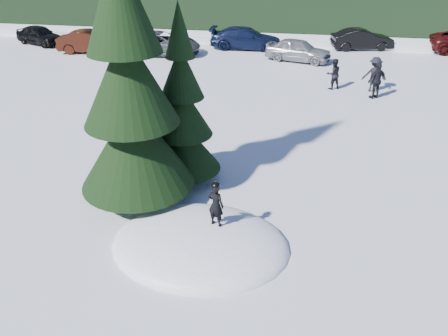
% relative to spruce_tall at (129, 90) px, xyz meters
% --- Properties ---
extents(ground, '(200.00, 200.00, 0.00)m').
position_rel_spruce_tall_xyz_m(ground, '(2.20, -1.80, -3.32)').
color(ground, white).
rests_on(ground, ground).
extents(snow_mound, '(4.48, 3.52, 0.96)m').
position_rel_spruce_tall_xyz_m(snow_mound, '(2.20, -1.80, -3.32)').
color(snow_mound, white).
rests_on(snow_mound, ground).
extents(spruce_tall, '(3.20, 3.20, 8.60)m').
position_rel_spruce_tall_xyz_m(spruce_tall, '(0.00, 0.00, 0.00)').
color(spruce_tall, '#302010').
rests_on(spruce_tall, ground).
extents(spruce_short, '(2.20, 2.20, 5.37)m').
position_rel_spruce_tall_xyz_m(spruce_short, '(1.00, 1.40, -1.22)').
color(spruce_short, '#302010').
rests_on(spruce_short, ground).
extents(child_skier, '(0.48, 0.39, 1.14)m').
position_rel_spruce_tall_xyz_m(child_skier, '(2.55, -1.50, -2.27)').
color(child_skier, black).
rests_on(child_skier, snow_mound).
extents(adult_0, '(0.90, 0.82, 1.50)m').
position_rel_spruce_tall_xyz_m(adult_0, '(5.90, 11.48, -2.57)').
color(adult_0, black).
rests_on(adult_0, ground).
extents(adult_1, '(1.06, 0.89, 1.70)m').
position_rel_spruce_tall_xyz_m(adult_1, '(7.82, 10.40, -2.47)').
color(adult_1, black).
rests_on(adult_1, ground).
extents(adult_2, '(1.11, 0.67, 1.68)m').
position_rel_spruce_tall_xyz_m(adult_2, '(7.82, 11.44, -2.48)').
color(adult_2, black).
rests_on(adult_2, ground).
extents(car_0, '(4.06, 2.87, 1.28)m').
position_rel_spruce_tall_xyz_m(car_0, '(-13.71, 17.93, -2.68)').
color(car_0, black).
rests_on(car_0, ground).
extents(car_1, '(4.39, 2.19, 1.38)m').
position_rel_spruce_tall_xyz_m(car_1, '(-9.18, 16.40, -2.63)').
color(car_1, black).
rests_on(car_1, ground).
extents(car_2, '(5.17, 2.52, 1.42)m').
position_rel_spruce_tall_xyz_m(car_2, '(-4.62, 16.65, -2.61)').
color(car_2, '#494A50').
rests_on(car_2, ground).
extents(car_3, '(4.81, 2.04, 1.39)m').
position_rel_spruce_tall_xyz_m(car_3, '(0.53, 19.16, -2.63)').
color(car_3, black).
rests_on(car_3, ground).
extents(car_4, '(4.19, 2.56, 1.33)m').
position_rel_spruce_tall_xyz_m(car_4, '(4.04, 16.56, -2.65)').
color(car_4, gray).
rests_on(car_4, ground).
extents(car_5, '(4.23, 2.26, 1.32)m').
position_rel_spruce_tall_xyz_m(car_5, '(8.11, 20.33, -2.66)').
color(car_5, black).
rests_on(car_5, ground).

